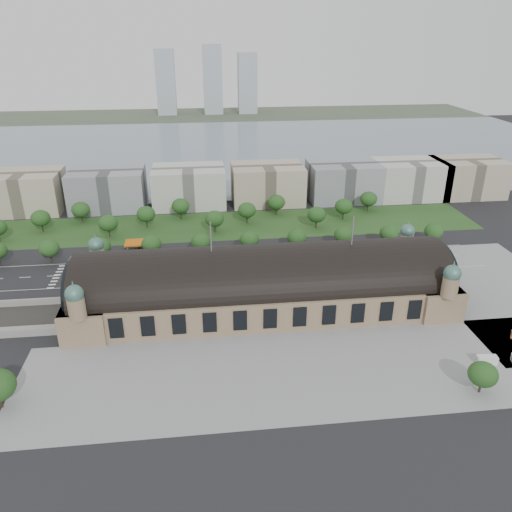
{
  "coord_description": "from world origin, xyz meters",
  "views": [
    {
      "loc": [
        -23.21,
        -174.43,
        103.04
      ],
      "look_at": [
        -0.67,
        18.74,
        14.0
      ],
      "focal_mm": 35.0,
      "sensor_mm": 36.0,
      "label": 1
    }
  ],
  "objects": [
    {
      "name": "far_tower_mid",
      "position": [
        0.0,
        508.0,
        42.5
      ],
      "size": [
        24.0,
        24.0,
        85.0
      ],
      "primitive_type": "cube",
      "color": "#9EA8B2",
      "rests_on": "ground"
    },
    {
      "name": "tree_row_8",
      "position": [
        72.0,
        53.0,
        7.43
      ],
      "size": [
        9.6,
        9.6,
        11.52
      ],
      "color": "#2D2116",
      "rests_on": "ground"
    },
    {
      "name": "office_6",
      "position": [
        115.0,
        133.0,
        12.0
      ],
      "size": [
        45.0,
        32.0,
        24.0
      ],
      "primitive_type": "cube",
      "color": "beige",
      "rests_on": "ground"
    },
    {
      "name": "parked_car_2",
      "position": [
        -42.01,
        21.0,
        0.8
      ],
      "size": [
        5.73,
        5.23,
        1.61
      ],
      "primitive_type": "imported",
      "rotation": [
        0.0,
        0.0,
        -0.89
      ],
      "color": "#192146",
      "rests_on": "ground"
    },
    {
      "name": "tree_row_9",
      "position": [
        96.0,
        53.0,
        7.43
      ],
      "size": [
        9.6,
        9.6,
        11.52
      ],
      "color": "#2D2116",
      "rests_on": "ground"
    },
    {
      "name": "far_tower_right",
      "position": [
        45.0,
        508.0,
        37.5
      ],
      "size": [
        24.0,
        24.0,
        75.0
      ],
      "primitive_type": "cube",
      "color": "#9EA8B2",
      "rests_on": "ground"
    },
    {
      "name": "parked_car_5",
      "position": [
        -35.23,
        25.0,
        0.8
      ],
      "size": [
        6.25,
        5.41,
        1.6
      ],
      "primitive_type": "imported",
      "rotation": [
        0.0,
        0.0,
        -0.98
      ],
      "color": "gray",
      "rests_on": "ground"
    },
    {
      "name": "tree_row_1",
      "position": [
        -96.0,
        53.0,
        7.43
      ],
      "size": [
        9.6,
        9.6,
        11.52
      ],
      "color": "#2D2116",
      "rests_on": "ground"
    },
    {
      "name": "grass_belt",
      "position": [
        -15.0,
        93.0,
        0.0
      ],
      "size": [
        300.0,
        45.0,
        0.1
      ],
      "primitive_type": "cube",
      "color": "#22481C",
      "rests_on": "ground"
    },
    {
      "name": "traffic_car_3",
      "position": [
        -17.12,
        42.2,
        0.69
      ],
      "size": [
        4.9,
        2.43,
        1.37
      ],
      "primitive_type": "imported",
      "rotation": [
        0.0,
        0.0,
        1.68
      ],
      "color": "maroon",
      "rests_on": "ground"
    },
    {
      "name": "far_shore",
      "position": [
        0.0,
        498.0,
        0.0
      ],
      "size": [
        700.0,
        120.0,
        0.14
      ],
      "primitive_type": "cube",
      "color": "#44513D",
      "rests_on": "ground"
    },
    {
      "name": "bus_west",
      "position": [
        -23.53,
        27.0,
        1.56
      ],
      "size": [
        11.23,
        2.63,
        3.13
      ],
      "primitive_type": "imported",
      "rotation": [
        0.0,
        0.0,
        1.57
      ],
      "color": "red",
      "rests_on": "ground"
    },
    {
      "name": "office_5",
      "position": [
        70.0,
        133.0,
        12.0
      ],
      "size": [
        45.0,
        32.0,
        24.0
      ],
      "primitive_type": "cube",
      "color": "gray",
      "rests_on": "ground"
    },
    {
      "name": "tree_belt_4",
      "position": [
        -54.0,
        95.0,
        8.05
      ],
      "size": [
        10.4,
        10.4,
        12.48
      ],
      "color": "#2D2116",
      "rests_on": "ground"
    },
    {
      "name": "office_1",
      "position": [
        -130.0,
        133.0,
        12.0
      ],
      "size": [
        45.0,
        32.0,
        24.0
      ],
      "primitive_type": "cube",
      "color": "#B2A58C",
      "rests_on": "ground"
    },
    {
      "name": "road_slab",
      "position": [
        -20.0,
        38.0,
        0.0
      ],
      "size": [
        260.0,
        26.0,
        0.1
      ],
      "primitive_type": "cube",
      "color": "black",
      "rests_on": "ground"
    },
    {
      "name": "traffic_car_1",
      "position": [
        -85.84,
        47.43,
        0.82
      ],
      "size": [
        5.05,
        2.0,
        1.64
      ],
      "primitive_type": "imported",
      "rotation": [
        0.0,
        0.0,
        1.52
      ],
      "color": "gray",
      "rests_on": "ground"
    },
    {
      "name": "tree_belt_11",
      "position": [
        79.0,
        107.0,
        8.05
      ],
      "size": [
        10.4,
        10.4,
        12.48
      ],
      "color": "#2D2116",
      "rests_on": "ground"
    },
    {
      "name": "tree_belt_1",
      "position": [
        -111.0,
        95.0,
        8.05
      ],
      "size": [
        10.4,
        10.4,
        12.48
      ],
      "color": "#2D2116",
      "rests_on": "ground"
    },
    {
      "name": "petrol_station",
      "position": [
        -53.91,
        65.28,
        2.95
      ],
      "size": [
        14.0,
        13.0,
        5.05
      ],
      "color": "#CA5C0B",
      "rests_on": "ground"
    },
    {
      "name": "office_2",
      "position": [
        -80.0,
        133.0,
        12.0
      ],
      "size": [
        45.0,
        32.0,
        24.0
      ],
      "primitive_type": "cube",
      "color": "gray",
      "rests_on": "ground"
    },
    {
      "name": "plaza_east",
      "position": [
        103.0,
        0.0,
        0.0
      ],
      "size": [
        56.0,
        100.0,
        0.12
      ],
      "primitive_type": "cube",
      "color": "gray",
      "rests_on": "ground"
    },
    {
      "name": "tree_row_2",
      "position": [
        -72.0,
        53.0,
        7.43
      ],
      "size": [
        9.6,
        9.6,
        11.52
      ],
      "color": "#2D2116",
      "rests_on": "ground"
    },
    {
      "name": "tree_plaza_s",
      "position": [
        60.0,
        -60.0,
        6.8
      ],
      "size": [
        9.0,
        9.0,
        10.64
      ],
      "color": "#2D2116",
      "rests_on": "ground"
    },
    {
      "name": "tree_row_5",
      "position": [
        0.0,
        53.0,
        7.43
      ],
      "size": [
        9.6,
        9.6,
        11.52
      ],
      "color": "#2D2116",
      "rests_on": "ground"
    },
    {
      "name": "far_tower_left",
      "position": [
        -60.0,
        508.0,
        40.0
      ],
      "size": [
        24.0,
        24.0,
        80.0
      ],
      "primitive_type": "cube",
      "color": "#9EA8B2",
      "rests_on": "ground"
    },
    {
      "name": "ground",
      "position": [
        0.0,
        0.0,
        0.0
      ],
      "size": [
        900.0,
        900.0,
        0.0
      ],
      "primitive_type": "plane",
      "color": "black",
      "rests_on": "ground"
    },
    {
      "name": "tree_row_7",
      "position": [
        48.0,
        53.0,
        7.43
      ],
      "size": [
        9.6,
        9.6,
        11.52
      ],
      "color": "#2D2116",
      "rests_on": "ground"
    },
    {
      "name": "parked_car_1",
      "position": [
        -53.72,
        24.82,
        0.68
      ],
      "size": [
        5.36,
        4.15,
        1.35
      ],
      "primitive_type": "imported",
      "rotation": [
        0.0,
        0.0,
        -1.12
      ],
      "color": "maroon",
      "rests_on": "ground"
    },
    {
      "name": "van_south",
      "position": [
        69.65,
        -46.41,
        1.38
      ],
      "size": [
        6.91,
        3.4,
        2.88
      ],
      "rotation": [
        0.0,
        0.0,
        -0.11
      ],
      "color": "silver",
      "rests_on": "ground"
    },
    {
      "name": "tree_belt_9",
      "position": [
        41.0,
        83.0,
        8.05
      ],
      "size": [
        10.4,
        10.4,
        12.48
      ],
      "color": "#2D2116",
      "rests_on": "ground"
    },
    {
      "name": "bus_east",
      "position": [
        14.14,
        32.0,
        1.56
      ],
      "size": [
        11.41,
        3.66,
        3.12
      ],
      "primitive_type": "imported",
      "rotation": [
        0.0,
        0.0,
        1.48
      ],
      "color": "#BAB6AC",
      "rests_on": "ground"
    },
    {
      "name": "tree_row_6",
      "position": [
        24.0,
        53.0,
        7.43
      ],
      "size": [
        9.6,
        9.6,
        11.52
      ],
      "color": "#2D2116",
      "rests_on": "ground"
    },
    {
      "name": "tree_belt_6",
      "position": [
        -16.0,
        83.0,
        8.05
      ],
      "size": [
        10.4,
        10.4,
        12.48
      ],
      "color": "#2D2116",
      "rests_on": "ground"
    },
    {
      "name": "parked_car_4",
      "position": [
        -47.14,
        21.36,
        0.64
      ],
      "size": [
        3.95,
        3.39,
        1.28
      ],
      "primitive_type": "imported",
      "rotation": [
        0.0,
        0.0,
        -0.94
      ],
      "color": "silver",
      "rests_on": "ground"
    },
    {
      "name": "station",
      "position": [
        0.0,
        0.0,
        10.28
      ],
      "size": [
        150.0,
        48.4,
        44.3
      ],
      "color": "#867253",
      "rests_on": "ground"
    },
    {
      "name": "traffic_car_5",
      "position": [
        42.35,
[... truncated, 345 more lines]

